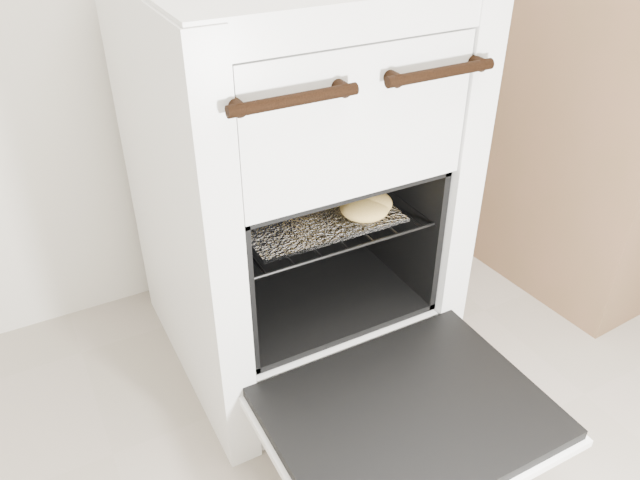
{
  "coord_description": "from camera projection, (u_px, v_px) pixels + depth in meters",
  "views": [
    {
      "loc": [
        -0.69,
        0.09,
        1.08
      ],
      "look_at": [
        -0.17,
        1.04,
        0.38
      ],
      "focal_mm": 35.0,
      "sensor_mm": 36.0,
      "label": 1
    }
  ],
  "objects": [
    {
      "name": "oven_door",
      "position": [
        408.0,
        416.0,
        1.14
      ],
      "size": [
        0.51,
        0.4,
        0.04
      ],
      "color": "black",
      "rests_on": "stove"
    },
    {
      "name": "baked_rolls",
      "position": [
        339.0,
        190.0,
        1.32
      ],
      "size": [
        0.2,
        0.31,
        0.04
      ],
      "color": "#E1B45A",
      "rests_on": "foil_sheet"
    },
    {
      "name": "foil_sheet",
      "position": [
        307.0,
        208.0,
        1.31
      ],
      "size": [
        0.32,
        0.29,
        0.01
      ],
      "primitive_type": "cube",
      "color": "white",
      "rests_on": "oven_rack"
    },
    {
      "name": "stove",
      "position": [
        290.0,
        192.0,
        1.37
      ],
      "size": [
        0.57,
        0.63,
        0.87
      ],
      "color": "silver",
      "rests_on": "ground"
    },
    {
      "name": "oven_rack",
      "position": [
        303.0,
        206.0,
        1.33
      ],
      "size": [
        0.42,
        0.4,
        0.01
      ],
      "color": "black",
      "rests_on": "stove"
    }
  ]
}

